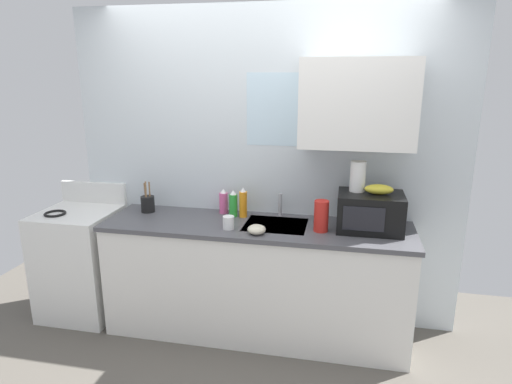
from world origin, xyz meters
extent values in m
cube|color=silver|center=(0.00, 0.35, 1.25)|extent=(3.09, 0.10, 2.50)
cube|color=white|center=(0.70, 0.14, 1.79)|extent=(0.80, 0.32, 0.62)
cube|color=silver|center=(0.15, 0.31, 1.73)|extent=(0.56, 0.02, 0.55)
cube|color=white|center=(0.00, 0.00, 0.43)|extent=(2.29, 0.60, 0.86)
cube|color=#4C4C51|center=(0.00, 0.00, 0.88)|extent=(2.32, 0.63, 0.03)
cube|color=#9EA0A5|center=(0.15, 0.02, 0.83)|extent=(0.46, 0.38, 0.14)
cylinder|color=#B2B5BA|center=(0.15, 0.24, 0.99)|extent=(0.03, 0.03, 0.18)
cube|color=white|center=(-1.50, 0.00, 0.45)|extent=(0.60, 0.60, 0.90)
torus|color=black|center=(-1.62, -0.10, 0.91)|extent=(0.17, 0.17, 0.02)
cube|color=white|center=(-1.50, 0.28, 0.99)|extent=(0.60, 0.04, 0.18)
cube|color=black|center=(0.82, 0.05, 1.04)|extent=(0.46, 0.34, 0.27)
cube|color=black|center=(0.77, -0.12, 1.04)|extent=(0.28, 0.01, 0.17)
ellipsoid|color=gold|center=(0.87, 0.05, 1.20)|extent=(0.20, 0.11, 0.07)
cylinder|color=white|center=(0.72, 0.10, 1.28)|extent=(0.11, 0.11, 0.22)
cylinder|color=orange|center=(-0.13, 0.15, 1.00)|extent=(0.06, 0.06, 0.20)
cone|color=white|center=(-0.13, 0.15, 1.12)|extent=(0.05, 0.05, 0.04)
cylinder|color=green|center=(-0.21, 0.15, 0.99)|extent=(0.07, 0.07, 0.18)
cone|color=white|center=(-0.21, 0.15, 1.10)|extent=(0.05, 0.05, 0.04)
cylinder|color=#E55999|center=(-0.31, 0.21, 0.98)|extent=(0.07, 0.07, 0.17)
cone|color=white|center=(-0.31, 0.21, 1.09)|extent=(0.05, 0.05, 0.04)
cylinder|color=red|center=(0.48, -0.05, 1.01)|extent=(0.10, 0.10, 0.23)
cylinder|color=white|center=(-0.17, -0.14, 0.95)|extent=(0.08, 0.08, 0.09)
cylinder|color=black|center=(-0.92, 0.12, 0.97)|extent=(0.11, 0.11, 0.13)
cylinder|color=olive|center=(-0.94, 0.12, 1.04)|extent=(0.02, 0.01, 0.20)
cylinder|color=olive|center=(-0.91, 0.13, 1.04)|extent=(0.01, 0.01, 0.21)
cylinder|color=olive|center=(-0.92, 0.10, 1.05)|extent=(0.01, 0.02, 0.22)
ellipsoid|color=beige|center=(0.05, -0.20, 0.93)|extent=(0.13, 0.13, 0.06)
camera|label=1|loc=(0.64, -3.06, 2.00)|focal=30.96mm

